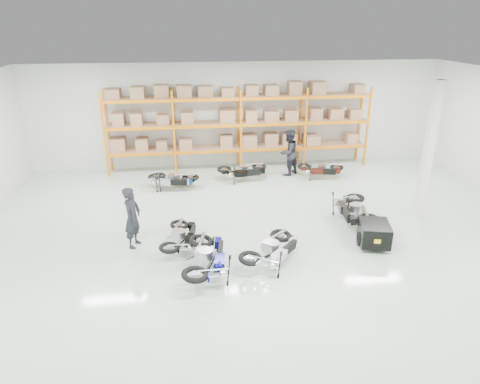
{
  "coord_description": "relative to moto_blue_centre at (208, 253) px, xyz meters",
  "views": [
    {
      "loc": [
        -2.37,
        -11.5,
        6.16
      ],
      "look_at": [
        -0.73,
        0.85,
        1.1
      ],
      "focal_mm": 32.0,
      "sensor_mm": 36.0,
      "label": 1
    }
  ],
  "objects": [
    {
      "name": "room",
      "position": [
        1.93,
        1.95,
        1.64
      ],
      "size": [
        18.0,
        18.0,
        18.0
      ],
      "color": "beige",
      "rests_on": "ground"
    },
    {
      "name": "pallet_rack",
      "position": [
        1.93,
        8.4,
        1.65
      ],
      "size": [
        11.28,
        0.98,
        3.62
      ],
      "color": "orange",
      "rests_on": "ground"
    },
    {
      "name": "structural_column",
      "position": [
        7.13,
        2.45,
        1.64
      ],
      "size": [
        0.25,
        0.25,
        4.5
      ],
      "primitive_type": "cube",
      "color": "white",
      "rests_on": "ground"
    },
    {
      "name": "moto_blue_centre",
      "position": [
        0.0,
        0.0,
        0.0
      ],
      "size": [
        1.24,
        2.1,
        1.29
      ],
      "primitive_type": null,
      "rotation": [
        0.0,
        -0.09,
        3.01
      ],
      "color": "#070748",
      "rests_on": "ground"
    },
    {
      "name": "moto_silver_left",
      "position": [
        1.76,
        0.24,
        -0.05
      ],
      "size": [
        1.92,
        1.95,
        1.19
      ],
      "primitive_type": null,
      "rotation": [
        0.0,
        -0.09,
        2.38
      ],
      "color": "#ACAEB3",
      "rests_on": "ground"
    },
    {
      "name": "moto_black_far_left",
      "position": [
        -0.66,
        1.38,
        -0.1
      ],
      "size": [
        1.14,
        1.8,
        1.08
      ],
      "primitive_type": null,
      "rotation": [
        0.0,
        -0.09,
        2.95
      ],
      "color": "black",
      "rests_on": "ground"
    },
    {
      "name": "moto_touring_right",
      "position": [
        4.85,
        2.42,
        -0.01
      ],
      "size": [
        1.22,
        2.07,
        1.27
      ],
      "primitive_type": null,
      "rotation": [
        0.0,
        -0.09,
        -0.13
      ],
      "color": "black",
      "rests_on": "ground"
    },
    {
      "name": "trailer",
      "position": [
        4.85,
        0.82,
        -0.19
      ],
      "size": [
        1.04,
        1.78,
        0.72
      ],
      "rotation": [
        0.0,
        0.0,
        -0.24
      ],
      "color": "black",
      "rests_on": "ground"
    },
    {
      "name": "moto_back_a",
      "position": [
        -0.92,
        6.22,
        -0.12
      ],
      "size": [
        1.76,
        1.18,
        1.04
      ],
      "primitive_type": null,
      "rotation": [
        0.0,
        -0.09,
        1.31
      ],
      "color": "navy",
      "rests_on": "ground"
    },
    {
      "name": "moto_back_b",
      "position": [
        -1.06,
        6.18,
        -0.12
      ],
      "size": [
        1.73,
        1.1,
        1.04
      ],
      "primitive_type": null,
      "rotation": [
        0.0,
        -0.09,
        1.37
      ],
      "color": "#A1A5AB",
      "rests_on": "ground"
    },
    {
      "name": "moto_back_c",
      "position": [
        1.87,
        6.77,
        -0.06
      ],
      "size": [
        1.86,
        1.07,
        1.15
      ],
      "primitive_type": null,
      "rotation": [
        0.0,
        -0.09,
        1.68
      ],
      "color": "black",
      "rests_on": "ground"
    },
    {
      "name": "moto_back_d",
      "position": [
        5.09,
        6.62,
        -0.11
      ],
      "size": [
        1.76,
        1.13,
        1.05
      ],
      "primitive_type": null,
      "rotation": [
        0.0,
        -0.09,
        1.36
      ],
      "color": "#41120D",
      "rests_on": "ground"
    },
    {
      "name": "person_left",
      "position": [
        -2.03,
        1.77,
        0.3
      ],
      "size": [
        0.63,
        0.77,
        1.82
      ],
      "primitive_type": "imported",
      "rotation": [
        0.0,
        0.0,
        1.23
      ],
      "color": "black",
      "rests_on": "ground"
    },
    {
      "name": "person_back",
      "position": [
        3.84,
        7.2,
        0.36
      ],
      "size": [
        1.2,
        1.16,
        1.94
      ],
      "primitive_type": "imported",
      "rotation": [
        0.0,
        0.0,
        3.81
      ],
      "color": "black",
      "rests_on": "ground"
    }
  ]
}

